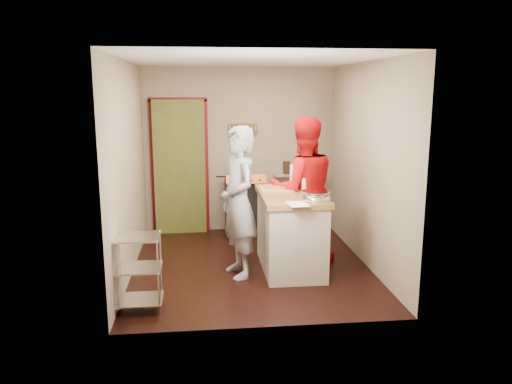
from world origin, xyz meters
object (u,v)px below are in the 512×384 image
Objects in this scene: stove at (245,206)px; wire_shelving at (138,269)px; person_red at (303,190)px; person_stripe at (239,203)px; island at (291,229)px.

stove is 2.94m from wire_shelving.
person_stripe is at bearing 25.00° from person_red.
person_red is (0.66, -1.28, 0.50)m from stove.
wire_shelving is 0.57× the size of island.
person_stripe is (1.10, 0.86, 0.48)m from wire_shelving.
wire_shelving is 1.48m from person_stripe.
stove is 1.66m from island.
person_red reaches higher than stove.
stove is at bearing 105.72° from island.
stove is 1.84m from person_stripe.
person_red is (0.21, 0.32, 0.44)m from island.
island is at bearing 52.77° from person_red.
person_stripe is at bearing 37.90° from wire_shelving.
person_stripe is at bearing -97.22° from stove.
person_stripe is 1.01m from person_red.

